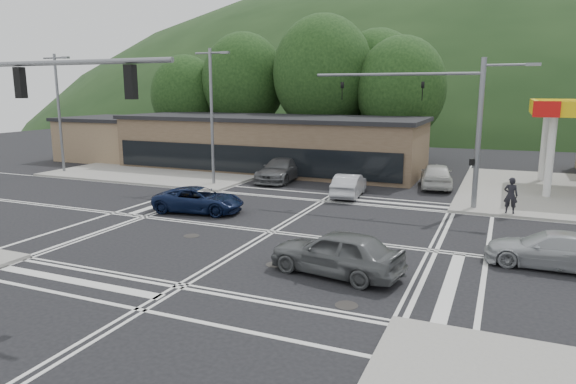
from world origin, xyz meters
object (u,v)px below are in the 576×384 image
at_px(car_queue_b, 436,175).
at_px(car_northbound, 281,169).
at_px(car_blue_west, 199,200).
at_px(car_grey_center, 337,252).
at_px(pedestrian, 511,195).
at_px(car_silver_east, 552,250).
at_px(car_queue_a, 349,185).

bearing_deg(car_queue_b, car_northbound, -0.47).
relative_size(car_blue_west, car_grey_center, 1.00).
xyz_separation_m(car_blue_west, pedestrian, (15.15, 5.48, 0.42)).
bearing_deg(car_queue_b, car_silver_east, 103.37).
bearing_deg(car_grey_center, pedestrian, 163.52).
bearing_deg(pedestrian, car_queue_b, -55.54).
distance_m(car_queue_a, pedestrian, 9.12).
height_order(car_grey_center, pedestrian, pedestrian).
bearing_deg(car_blue_west, car_queue_a, -50.03).
bearing_deg(car_grey_center, car_queue_b, -174.21).
distance_m(car_queue_a, car_northbound, 6.90).
bearing_deg(car_queue_a, car_grey_center, 99.08).
xyz_separation_m(car_grey_center, pedestrian, (5.59, 11.58, 0.28)).
relative_size(car_queue_a, car_queue_b, 0.87).
distance_m(car_queue_a, car_queue_b, 6.73).
relative_size(car_silver_east, pedestrian, 2.45).
distance_m(car_blue_west, car_grey_center, 11.34).
relative_size(car_blue_west, pedestrian, 2.54).
bearing_deg(car_northbound, car_grey_center, -61.35).
height_order(car_blue_west, car_silver_east, car_silver_east).
bearing_deg(car_queue_b, pedestrian, 115.62).
xyz_separation_m(car_queue_a, car_northbound, (-5.98, 3.43, 0.11)).
distance_m(car_blue_west, car_silver_east, 16.71).
xyz_separation_m(car_queue_a, pedestrian, (8.98, -1.50, 0.39)).
distance_m(car_silver_east, pedestrian, 7.93).
xyz_separation_m(car_grey_center, car_queue_b, (1.10, 18.08, 0.02)).
distance_m(car_northbound, pedestrian, 15.76).
xyz_separation_m(car_silver_east, car_queue_a, (-10.38, 9.30, 0.03)).
distance_m(car_blue_west, car_northbound, 10.42).
xyz_separation_m(car_blue_west, car_queue_b, (10.67, 11.98, 0.17)).
height_order(car_northbound, pedestrian, pedestrian).
height_order(car_silver_east, car_queue_a, car_queue_a).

